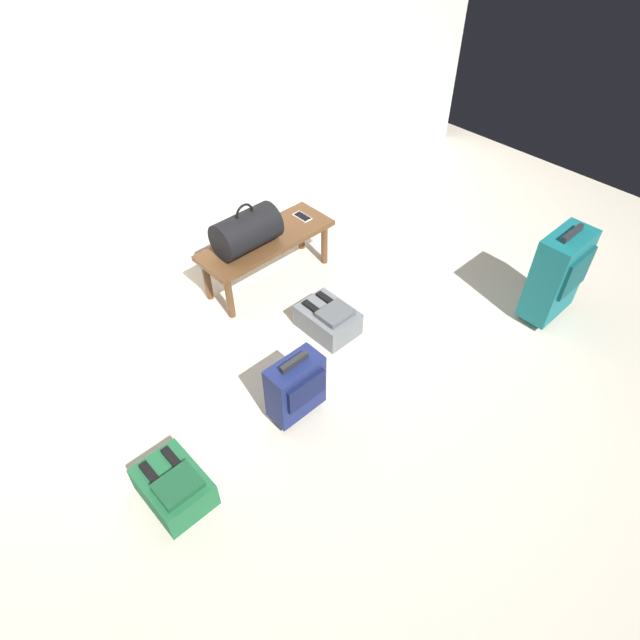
% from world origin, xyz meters
% --- Properties ---
extents(ground_plane, '(6.60, 6.60, 0.00)m').
position_xyz_m(ground_plane, '(0.00, 0.00, 0.00)').
color(ground_plane, beige).
extents(back_wall, '(6.00, 0.10, 2.80)m').
position_xyz_m(back_wall, '(0.00, 1.60, 1.40)').
color(back_wall, silver).
rests_on(back_wall, ground).
extents(bench, '(1.00, 0.36, 0.37)m').
position_xyz_m(bench, '(0.16, 1.01, 0.32)').
color(bench, brown).
rests_on(bench, ground).
extents(duffel_bag_black, '(0.44, 0.26, 0.34)m').
position_xyz_m(duffel_bag_black, '(-0.00, 1.01, 0.50)').
color(duffel_bag_black, black).
rests_on(duffel_bag_black, bench).
extents(cell_phone, '(0.07, 0.14, 0.01)m').
position_xyz_m(cell_phone, '(0.51, 1.03, 0.38)').
color(cell_phone, silver).
rests_on(cell_phone, bench).
extents(suitcase_upright_teal, '(0.39, 0.23, 0.69)m').
position_xyz_m(suitcase_upright_teal, '(1.29, -0.58, 0.36)').
color(suitcase_upright_teal, '#14666B').
rests_on(suitcase_upright_teal, ground).
extents(suitcase_small_navy, '(0.32, 0.18, 0.46)m').
position_xyz_m(suitcase_small_navy, '(-0.50, -0.04, 0.24)').
color(suitcase_small_navy, navy).
rests_on(suitcase_small_navy, ground).
extents(backpack_grey, '(0.28, 0.38, 0.21)m').
position_xyz_m(backpack_grey, '(0.11, 0.33, 0.09)').
color(backpack_grey, slate).
rests_on(backpack_grey, ground).
extents(backpack_green, '(0.28, 0.38, 0.21)m').
position_xyz_m(backpack_green, '(-1.30, -0.01, 0.09)').
color(backpack_green, '#1E6038').
rests_on(backpack_green, ground).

